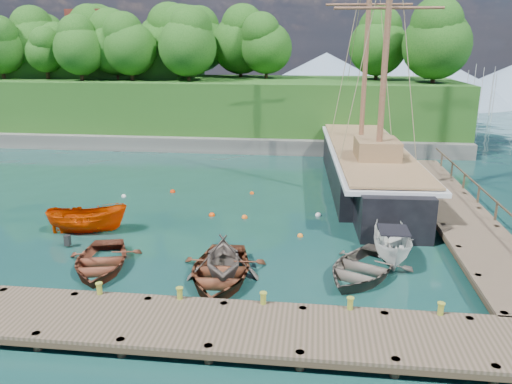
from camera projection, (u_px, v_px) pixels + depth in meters
ground at (232, 258)px, 22.74m from camera, size 160.00×160.00×0.00m
dock_near at (259, 330)px, 16.20m from camera, size 20.00×3.20×1.10m
dock_east at (454, 210)px, 27.95m from camera, size 3.20×24.00×1.10m
bollard_0 at (101, 309)px, 18.35m from camera, size 0.26×0.26×0.45m
bollard_1 at (181, 314)px, 18.00m from camera, size 0.26×0.26×0.45m
bollard_2 at (263, 319)px, 17.66m from camera, size 0.26×0.26×0.45m
bollard_3 at (349, 325)px, 17.31m from camera, size 0.26×0.26×0.45m
bollard_4 at (438, 330)px, 16.96m from camera, size 0.26×0.26×0.45m
rowboat_0 at (101, 269)px, 21.60m from camera, size 4.23×5.19×0.94m
rowboat_1 at (223, 275)px, 21.00m from camera, size 3.65×4.05×1.88m
rowboat_2 at (220, 280)px, 20.57m from camera, size 3.86×5.26×1.06m
rowboat_3 at (361, 276)px, 20.95m from camera, size 5.29×5.89×1.00m
motorboat_orange at (89, 232)px, 25.81m from camera, size 4.32×2.32×1.58m
cabin_boat_white at (391, 260)px, 22.54m from camera, size 1.83×4.37×1.66m
schooner at (367, 169)px, 34.10m from camera, size 6.03×27.91×20.52m
mooring_buoy_0 at (110, 222)px, 27.28m from camera, size 0.36×0.36×0.36m
mooring_buoy_1 at (212, 216)px, 28.31m from camera, size 0.35×0.35×0.35m
mooring_buoy_2 at (245, 218)px, 27.94m from camera, size 0.34×0.34×0.34m
mooring_buoy_3 at (318, 216)px, 28.31m from camera, size 0.34×0.34×0.34m
mooring_buoy_4 at (173, 192)px, 32.80m from camera, size 0.35×0.35×0.35m
mooring_buoy_5 at (252, 194)px, 32.46m from camera, size 0.28×0.28×0.28m
mooring_buoy_6 at (124, 197)px, 31.83m from camera, size 0.30×0.30×0.30m
mooring_buoy_7 at (300, 236)px, 25.24m from camera, size 0.30×0.30×0.30m
headland at (160, 82)px, 52.51m from camera, size 51.00×19.31×12.90m
distant_ridge at (322, 74)px, 87.63m from camera, size 117.00×40.00×10.00m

